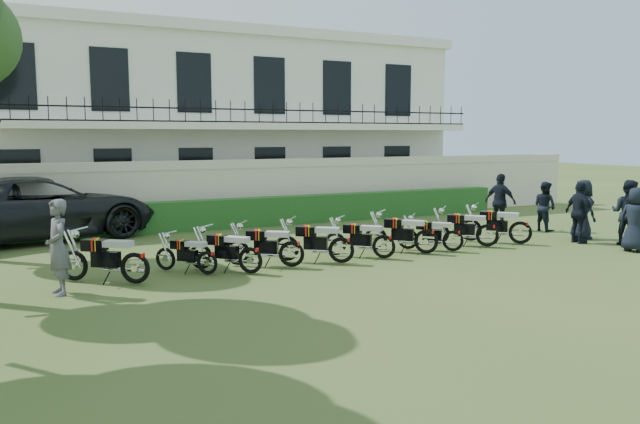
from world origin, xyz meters
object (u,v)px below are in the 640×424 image
object	(u,v)px
motorcycle_2	(250,254)
officer_4	(545,206)
motorcycle_7	(453,236)
officer_3	(583,209)
motorcycle_3	(292,248)
officer_5	(500,202)
motorcycle_9	(521,227)
suv	(39,208)
inspector	(58,247)
motorcycle_0	(135,260)
motorcycle_8	(487,230)
motorcycle_5	(384,241)
officer_0	(636,219)
motorcycle_6	(426,236)
motorcycle_4	(341,244)
officer_2	(579,213)
officer_1	(627,213)
motorcycle_1	(207,257)

from	to	relation	value
motorcycle_2	officer_4	xyz separation A→B (m)	(11.02, 1.89, 0.34)
motorcycle_7	officer_3	size ratio (longest dim) A/B	0.77
motorcycle_3	officer_5	size ratio (longest dim) A/B	0.88
motorcycle_9	suv	xyz separation A→B (m)	(-12.44, 7.19, 0.44)
motorcycle_7	inspector	xyz separation A→B (m)	(-9.92, -0.18, 0.51)
suv	inspector	xyz separation A→B (m)	(0.05, -7.41, -0.01)
motorcycle_2	officer_3	distance (m)	10.84
motorcycle_0	suv	size ratio (longest dim) A/B	0.25
motorcycle_9	officer_3	size ratio (longest dim) A/B	0.89
motorcycle_2	motorcycle_7	distance (m)	5.90
officer_5	motorcycle_9	bearing A→B (deg)	131.71
motorcycle_8	officer_5	bearing A→B (deg)	-3.89
motorcycle_5	suv	size ratio (longest dim) A/B	0.20
motorcycle_9	officer_5	world-z (taller)	officer_5
officer_0	motorcycle_3	bearing A→B (deg)	58.70
motorcycle_0	officer_3	size ratio (longest dim) A/B	0.96
motorcycle_7	motorcycle_2	bearing A→B (deg)	133.09
motorcycle_6	motorcycle_8	size ratio (longest dim) A/B	1.03
motorcycle_8	officer_0	xyz separation A→B (m)	(3.19, -2.26, 0.38)
motorcycle_8	motorcycle_4	bearing A→B (deg)	136.12
motorcycle_6	officer_2	world-z (taller)	officer_2
motorcycle_3	officer_1	bearing A→B (deg)	-62.64
inspector	motorcycle_8	bearing A→B (deg)	82.31
motorcycle_3	officer_3	distance (m)	9.70
motorcycle_5	motorcycle_6	distance (m)	1.36
suv	officer_3	world-z (taller)	suv
motorcycle_1	motorcycle_4	bearing A→B (deg)	-45.29
motorcycle_5	motorcycle_7	distance (m)	2.22
motorcycle_8	officer_2	xyz separation A→B (m)	(2.91, -0.62, 0.40)
motorcycle_9	motorcycle_0	bearing A→B (deg)	138.66
motorcycle_6	inspector	bearing A→B (deg)	138.86
motorcycle_1	officer_5	xyz separation A→B (m)	(10.76, 2.35, 0.53)
suv	motorcycle_6	bearing A→B (deg)	-141.65
motorcycle_7	motorcycle_9	xyz separation A→B (m)	(2.47, 0.04, 0.07)
motorcycle_0	officer_4	xyz separation A→B (m)	(13.55, 1.74, 0.29)
motorcycle_4	officer_0	xyz separation A→B (m)	(7.98, -2.07, 0.37)
motorcycle_6	officer_0	xyz separation A→B (m)	(5.36, -2.17, 0.37)
motorcycle_1	motorcycle_2	world-z (taller)	motorcycle_2
officer_1	officer_4	world-z (taller)	officer_1
motorcycle_1	motorcycle_6	size ratio (longest dim) A/B	0.85
motorcycle_9	inspector	world-z (taller)	inspector
motorcycle_4	officer_1	size ratio (longest dim) A/B	0.89
officer_2	officer_4	bearing A→B (deg)	-16.40
officer_0	motorcycle_7	bearing A→B (deg)	46.71
suv	officer_4	world-z (taller)	suv
suv	officer_1	bearing A→B (deg)	-132.80
officer_3	motorcycle_2	bearing A→B (deg)	102.04
motorcycle_3	officer_3	bearing A→B (deg)	-54.96
officer_2	motorcycle_7	bearing A→B (deg)	89.22
motorcycle_6	motorcycle_9	distance (m)	3.34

